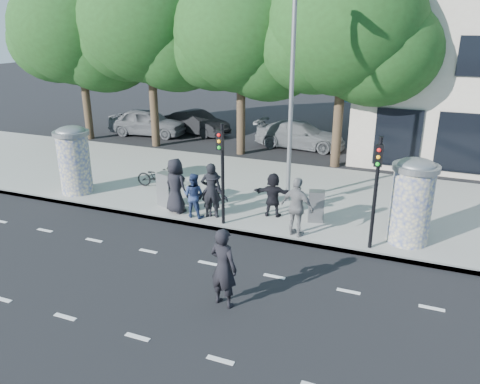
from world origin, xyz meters
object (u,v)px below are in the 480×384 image
at_px(bicycle, 157,177).
at_px(car_left, 148,122).
at_px(ped_d, 213,194).
at_px(ad_column_left, 74,158).
at_px(ped_b, 211,190).
at_px(ped_e, 297,207).
at_px(car_right, 300,135).
at_px(street_lamp, 292,75).
at_px(ped_f, 273,195).
at_px(cabinet_left, 167,189).
at_px(traffic_pole_far, 376,182).
at_px(cabinet_right, 316,206).
at_px(ad_column_right, 412,199).
at_px(man_road, 223,268).
at_px(car_mid, 197,123).
at_px(ped_a, 176,186).
at_px(ped_c, 194,195).

xyz_separation_m(bicycle, car_left, (-5.72, 8.39, 0.20)).
bearing_deg(ped_d, ad_column_left, -24.32).
distance_m(ped_b, ped_e, 3.14).
height_order(car_left, car_right, car_left).
bearing_deg(car_left, street_lamp, -131.23).
relative_size(ped_f, cabinet_left, 1.24).
relative_size(ped_b, bicycle, 1.13).
xyz_separation_m(ad_column_left, car_left, (-3.09, 10.03, -0.74)).
height_order(traffic_pole_far, ped_f, traffic_pole_far).
distance_m(ped_d, car_left, 13.68).
bearing_deg(ped_b, cabinet_right, 179.17).
relative_size(ad_column_right, cabinet_left, 2.12).
bearing_deg(street_lamp, traffic_pole_far, -39.88).
height_order(traffic_pole_far, cabinet_right, traffic_pole_far).
relative_size(traffic_pole_far, man_road, 1.68).
bearing_deg(ped_b, street_lamp, -146.26).
bearing_deg(car_mid, ped_d, -134.38).
bearing_deg(ad_column_left, car_right, 59.51).
bearing_deg(ad_column_right, man_road, -128.26).
bearing_deg(ped_a, ped_d, -154.90).
bearing_deg(traffic_pole_far, man_road, -125.73).
relative_size(ad_column_left, man_road, 1.31).
bearing_deg(car_right, ad_column_right, -147.19).
bearing_deg(cabinet_right, traffic_pole_far, -48.18).
xyz_separation_m(ad_column_right, cabinet_right, (-2.97, 0.49, -0.85)).
distance_m(ad_column_right, car_mid, 17.08).
relative_size(street_lamp, car_right, 1.64).
distance_m(bicycle, cabinet_right, 6.87).
xyz_separation_m(traffic_pole_far, cabinet_right, (-1.97, 1.40, -1.54)).
distance_m(ad_column_left, cabinet_right, 9.49).
xyz_separation_m(ad_column_left, bicycle, (2.63, 1.64, -0.94)).
bearing_deg(cabinet_left, ped_b, 3.18).
bearing_deg(car_mid, ped_c, -137.21).
xyz_separation_m(traffic_pole_far, ped_f, (-3.47, 1.28, -1.30)).
height_order(car_left, car_mid, car_left).
relative_size(traffic_pole_far, ped_a, 1.74).
relative_size(ad_column_right, ped_c, 1.70).
xyz_separation_m(traffic_pole_far, man_road, (-2.95, -4.10, -1.22)).
height_order(ped_a, man_road, ped_a).
bearing_deg(ped_f, man_road, 87.93).
height_order(ped_e, car_right, ped_e).
height_order(ad_column_left, bicycle, ad_column_left).
relative_size(ad_column_left, cabinet_right, 2.45).
xyz_separation_m(ped_f, car_left, (-11.03, 9.46, -0.13)).
bearing_deg(cabinet_right, ad_column_right, -22.20).
xyz_separation_m(ad_column_left, car_mid, (-0.48, 11.40, -0.84)).
bearing_deg(ped_e, ad_column_left, 10.87).
distance_m(ped_d, car_mid, 13.27).
xyz_separation_m(ad_column_right, ped_c, (-6.98, -0.68, -0.61)).
bearing_deg(car_left, ped_f, -136.40).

